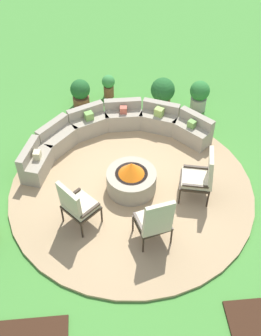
{
  "coord_description": "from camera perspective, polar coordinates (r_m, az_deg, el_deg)",
  "views": [
    {
      "loc": [
        -0.55,
        -5.76,
        6.41
      ],
      "look_at": [
        0.0,
        0.2,
        0.45
      ],
      "focal_mm": 44.31,
      "sensor_mm": 36.0,
      "label": 1
    }
  ],
  "objects": [
    {
      "name": "lounge_chair_front_left",
      "position": [
        7.61,
        -7.45,
        -4.97
      ],
      "size": [
        0.79,
        0.83,
        1.15
      ],
      "rotation": [
        0.0,
        0.0,
        5.43
      ],
      "color": "#2D2319",
      "rests_on": "patio_circle"
    },
    {
      "name": "potted_plant_1",
      "position": [
        10.59,
        9.47,
        9.94
      ],
      "size": [
        0.49,
        0.49,
        0.8
      ],
      "color": "#A89E8E",
      "rests_on": "ground_plane"
    },
    {
      "name": "potted_plant_5",
      "position": [
        10.72,
        -6.9,
        10.31
      ],
      "size": [
        0.5,
        0.5,
        0.72
      ],
      "color": "brown",
      "rests_on": "ground_plane"
    },
    {
      "name": "lounge_chair_back_left",
      "position": [
        8.15,
        9.7,
        -1.04
      ],
      "size": [
        0.73,
        0.7,
        1.14
      ],
      "rotation": [
        0.0,
        0.0,
        7.62
      ],
      "color": "#2D2319",
      "rests_on": "patio_circle"
    },
    {
      "name": "lounge_chair_front_right",
      "position": [
        7.32,
        3.36,
        -7.26
      ],
      "size": [
        0.71,
        0.69,
        1.16
      ],
      "rotation": [
        0.0,
        0.0,
        6.56
      ],
      "color": "#2D2319",
      "rests_on": "patio_circle"
    },
    {
      "name": "curved_stone_bench",
      "position": [
        9.51,
        -2.68,
        5.11
      ],
      "size": [
        4.27,
        2.11,
        0.66
      ],
      "color": "#9E937F",
      "rests_on": "patio_circle"
    },
    {
      "name": "potted_plant_0",
      "position": [
        10.53,
        4.44,
        10.34
      ],
      "size": [
        0.6,
        0.6,
        0.83
      ],
      "color": "brown",
      "rests_on": "ground_plane"
    },
    {
      "name": "patio_circle",
      "position": [
        8.61,
        0.12,
        -2.92
      ],
      "size": [
        5.03,
        5.03,
        0.06
      ],
      "primitive_type": "cylinder",
      "color": "tan",
      "rests_on": "ground_plane"
    },
    {
      "name": "fire_pit",
      "position": [
        8.39,
        0.13,
        -1.51
      ],
      "size": [
        1.01,
        1.01,
        0.71
      ],
      "color": "#9E937F",
      "rests_on": "patio_circle"
    },
    {
      "name": "potted_plant_3",
      "position": [
        11.0,
        -3.04,
        11.34
      ],
      "size": [
        0.34,
        0.34,
        0.62
      ],
      "color": "brown",
      "rests_on": "ground_plane"
    },
    {
      "name": "ground_plane",
      "position": [
        8.63,
        0.12,
        -3.05
      ],
      "size": [
        24.0,
        24.0,
        0.0
      ],
      "primitive_type": "plane",
      "color": "#478C38"
    }
  ]
}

